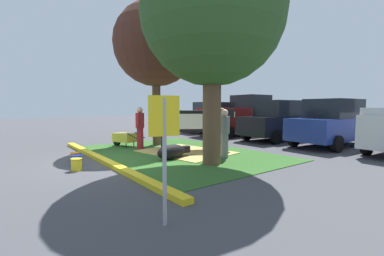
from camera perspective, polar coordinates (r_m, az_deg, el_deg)
ground_plane at (r=8.48m, az=-16.91°, el=-6.99°), size 80.00×80.00×0.00m
grass_island at (r=9.57m, az=-3.09°, el=-5.42°), size 7.53×5.17×0.02m
curb_yellow at (r=8.37m, az=-18.91°, el=-6.77°), size 8.73×0.24×0.12m
hay_bedding at (r=9.60m, az=-1.43°, el=-5.30°), size 3.56×2.90×0.04m
shade_tree_left at (r=11.79m, az=-7.99°, el=17.77°), size 3.62×3.62×6.21m
shade_tree_right at (r=7.96m, az=4.52°, el=23.74°), size 4.08×4.08×6.36m
cow_holstein at (r=9.83m, az=-0.84°, el=1.47°), size 1.93×2.87×1.59m
calf_lying at (r=8.39m, az=-4.35°, el=-5.26°), size 0.62×1.33×0.48m
person_handler at (r=10.49m, az=-11.40°, el=0.31°), size 0.41×0.39×1.68m
person_visitor_near at (r=9.92m, az=6.56°, el=0.02°), size 0.51×0.34×1.65m
person_visitor_far at (r=8.51m, az=7.16°, el=-0.91°), size 0.34×0.46×1.61m
wheelbarrow at (r=11.34m, az=-14.67°, el=-2.08°), size 1.60×0.98×0.63m
parking_sign at (r=3.59m, az=-6.14°, el=-1.47°), size 0.14×0.44×1.83m
bucket_orange at (r=8.94m, az=-24.41°, el=-5.71°), size 0.29×0.29×0.26m
bucket_blue at (r=8.29m, az=-24.11°, el=-6.41°), size 0.32×0.32×0.29m
bucket_yellow at (r=7.55m, az=-24.12°, el=-7.29°), size 0.29×0.29×0.33m
hatchback_white at (r=17.63m, az=4.55°, el=2.33°), size 2.18×4.48×2.02m
pickup_truck_black at (r=15.89m, az=10.69°, el=2.49°), size 2.41×5.49×2.42m
sedan_red at (r=13.93m, az=18.72°, el=1.51°), size 2.18×4.48×2.02m
sedan_blue at (r=12.61m, az=28.65°, el=0.89°), size 2.18×4.48×2.02m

